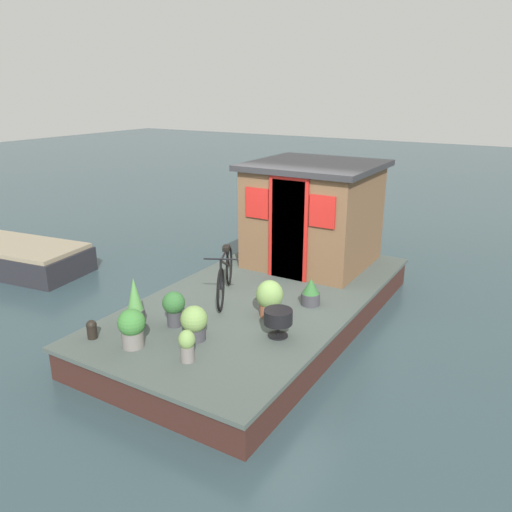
{
  "coord_description": "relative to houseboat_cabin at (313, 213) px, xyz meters",
  "views": [
    {
      "loc": [
        -6.41,
        -3.74,
        3.6
      ],
      "look_at": [
        -0.2,
        0.0,
        1.18
      ],
      "focal_mm": 35.51,
      "sensor_mm": 36.0,
      "label": 1
    }
  ],
  "objects": [
    {
      "name": "potted_plant_sage",
      "position": [
        -4.06,
        -0.27,
        -0.72
      ],
      "size": [
        0.2,
        0.2,
        0.4
      ],
      "color": "slate",
      "rests_on": "houseboat_deck"
    },
    {
      "name": "houseboat_cabin",
      "position": [
        0.0,
        0.0,
        0.0
      ],
      "size": [
        2.15,
        2.21,
        1.86
      ],
      "color": "brown",
      "rests_on": "houseboat_deck"
    },
    {
      "name": "potted_plant_mint",
      "position": [
        -1.78,
        -0.82,
        -0.74
      ],
      "size": [
        0.29,
        0.29,
        0.42
      ],
      "color": "#38383D",
      "rests_on": "houseboat_deck"
    },
    {
      "name": "mooring_bollard",
      "position": [
        -4.24,
        1.16,
        -0.81
      ],
      "size": [
        0.14,
        0.14,
        0.26
      ],
      "color": "black",
      "rests_on": "houseboat_deck"
    },
    {
      "name": "bicycle",
      "position": [
        -2.18,
        0.46,
        -0.58
      ],
      "size": [
        1.52,
        0.83,
        0.78
      ],
      "color": "black",
      "rests_on": "houseboat_deck"
    },
    {
      "name": "houseboat_deck",
      "position": [
        -1.82,
        0.0,
        -1.18
      ],
      "size": [
        5.86,
        3.03,
        0.48
      ],
      "color": "#424C47",
      "rests_on": "ground_plane"
    },
    {
      "name": "potted_plant_rosemary",
      "position": [
        -2.44,
        -0.48,
        -0.66
      ],
      "size": [
        0.39,
        0.39,
        0.53
      ],
      "color": "#935138",
      "rests_on": "houseboat_deck"
    },
    {
      "name": "potted_plant_ivy",
      "position": [
        -3.39,
        0.48,
        -0.66
      ],
      "size": [
        0.31,
        0.31,
        0.49
      ],
      "color": "#38383D",
      "rests_on": "houseboat_deck"
    },
    {
      "name": "potted_plant_thyme",
      "position": [
        -3.65,
        0.95,
        -0.61
      ],
      "size": [
        0.24,
        0.24,
        0.69
      ],
      "color": "#38383D",
      "rests_on": "houseboat_deck"
    },
    {
      "name": "ground_plane",
      "position": [
        -1.82,
        0.0,
        -1.43
      ],
      "size": [
        60.0,
        60.0,
        0.0
      ],
      "primitive_type": "plane",
      "color": "#2D4247"
    },
    {
      "name": "dinghy_boat",
      "position": [
        -2.31,
        5.64,
        -1.14
      ],
      "size": [
        1.76,
        3.24,
        0.57
      ],
      "color": "#232328",
      "rests_on": "ground_plane"
    },
    {
      "name": "potted_plant_basil",
      "position": [
        -3.57,
        0.0,
        -0.71
      ],
      "size": [
        0.35,
        0.35,
        0.46
      ],
      "color": "#38383D",
      "rests_on": "houseboat_deck"
    },
    {
      "name": "potted_plant_succulent",
      "position": [
        -4.13,
        0.54,
        -0.67
      ],
      "size": [
        0.35,
        0.35,
        0.51
      ],
      "color": "slate",
      "rests_on": "houseboat_deck"
    },
    {
      "name": "charcoal_grill",
      "position": [
        -2.94,
        -0.89,
        -0.67
      ],
      "size": [
        0.38,
        0.38,
        0.38
      ],
      "color": "black",
      "rests_on": "houseboat_deck"
    }
  ]
}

